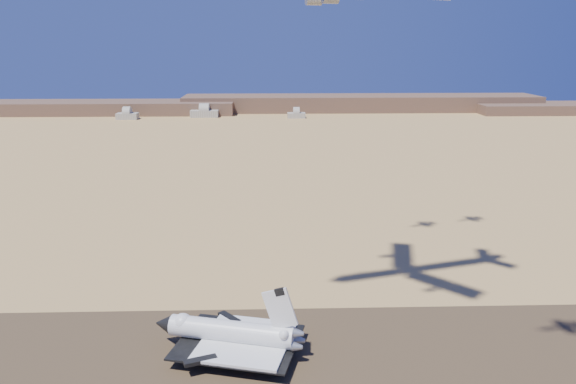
{
  "coord_description": "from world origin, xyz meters",
  "views": [
    {
      "loc": [
        11.29,
        -131.54,
        78.91
      ],
      "look_at": [
        15.82,
        8.0,
        41.64
      ],
      "focal_mm": 35.0,
      "sensor_mm": 36.0,
      "label": 1
    }
  ],
  "objects_px": {
    "shuttle": "(230,334)",
    "crew_a": "(256,369)",
    "crew_c": "(254,363)",
    "crew_b": "(259,367)"
  },
  "relations": [
    {
      "from": "shuttle",
      "to": "crew_a",
      "type": "height_order",
      "value": "shuttle"
    },
    {
      "from": "shuttle",
      "to": "crew_c",
      "type": "xyz_separation_m",
      "value": [
        6.41,
        -6.63,
        -4.43
      ]
    },
    {
      "from": "crew_a",
      "to": "crew_b",
      "type": "distance_m",
      "value": 1.32
    },
    {
      "from": "shuttle",
      "to": "crew_a",
      "type": "xyz_separation_m",
      "value": [
        6.84,
        -9.55,
        -4.38
      ]
    },
    {
      "from": "crew_b",
      "to": "crew_c",
      "type": "relative_size",
      "value": 0.99
    },
    {
      "from": "shuttle",
      "to": "crew_b",
      "type": "distance_m",
      "value": 12.22
    },
    {
      "from": "shuttle",
      "to": "crew_c",
      "type": "bearing_deg",
      "value": -31.47
    },
    {
      "from": "crew_b",
      "to": "crew_c",
      "type": "xyz_separation_m",
      "value": [
        -1.19,
        1.84,
        0.01
      ]
    },
    {
      "from": "crew_c",
      "to": "crew_b",
      "type": "bearing_deg",
      "value": 156.5
    },
    {
      "from": "crew_a",
      "to": "crew_c",
      "type": "xyz_separation_m",
      "value": [
        -0.43,
        2.91,
        -0.05
      ]
    }
  ]
}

